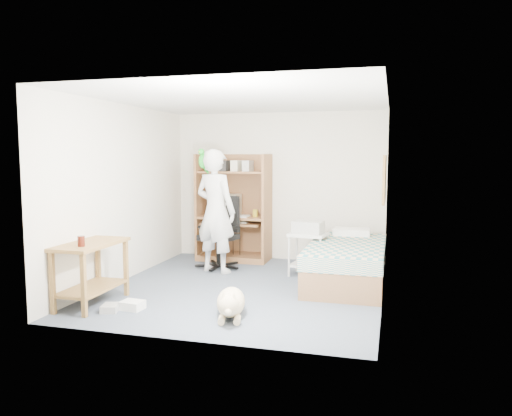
# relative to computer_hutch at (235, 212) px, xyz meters

# --- Properties ---
(floor) EXTENTS (4.00, 4.00, 0.00)m
(floor) POSITION_rel_computer_hutch_xyz_m (0.70, -1.74, -0.82)
(floor) COLOR #4C5767
(floor) RESTS_ON ground
(wall_back) EXTENTS (3.60, 0.02, 2.50)m
(wall_back) POSITION_rel_computer_hutch_xyz_m (0.70, 0.26, 0.43)
(wall_back) COLOR white
(wall_back) RESTS_ON floor
(wall_right) EXTENTS (0.02, 4.00, 2.50)m
(wall_right) POSITION_rel_computer_hutch_xyz_m (2.50, -1.74, 0.43)
(wall_right) COLOR white
(wall_right) RESTS_ON floor
(wall_left) EXTENTS (0.02, 4.00, 2.50)m
(wall_left) POSITION_rel_computer_hutch_xyz_m (-1.10, -1.74, 0.43)
(wall_left) COLOR white
(wall_left) RESTS_ON floor
(ceiling) EXTENTS (3.60, 4.00, 0.02)m
(ceiling) POSITION_rel_computer_hutch_xyz_m (0.70, -1.74, 1.68)
(ceiling) COLOR white
(ceiling) RESTS_ON wall_back
(computer_hutch) EXTENTS (1.20, 0.63, 1.80)m
(computer_hutch) POSITION_rel_computer_hutch_xyz_m (0.00, 0.00, 0.00)
(computer_hutch) COLOR brown
(computer_hutch) RESTS_ON floor
(bed) EXTENTS (1.02, 2.02, 0.66)m
(bed) POSITION_rel_computer_hutch_xyz_m (2.00, -1.12, -0.53)
(bed) COLOR brown
(bed) RESTS_ON floor
(side_desk) EXTENTS (0.50, 1.00, 0.75)m
(side_desk) POSITION_rel_computer_hutch_xyz_m (-0.85, -2.94, -0.33)
(side_desk) COLOR brown
(side_desk) RESTS_ON floor
(corkboard) EXTENTS (0.04, 0.94, 0.66)m
(corkboard) POSITION_rel_computer_hutch_xyz_m (2.47, -0.84, 0.63)
(corkboard) COLOR olive
(corkboard) RESTS_ON wall_right
(office_chair) EXTENTS (0.64, 0.65, 1.13)m
(office_chair) POSITION_rel_computer_hutch_xyz_m (-0.02, -0.66, -0.42)
(office_chair) COLOR black
(office_chair) RESTS_ON floor
(person) EXTENTS (0.79, 0.64, 1.87)m
(person) POSITION_rel_computer_hutch_xyz_m (0.01, -0.96, 0.12)
(person) COLOR silver
(person) RESTS_ON floor
(parrot) EXTENTS (0.14, 0.24, 0.38)m
(parrot) POSITION_rel_computer_hutch_xyz_m (-0.19, -0.95, 0.89)
(parrot) COLOR #159227
(parrot) RESTS_ON person
(dog) EXTENTS (0.47, 0.96, 0.37)m
(dog) POSITION_rel_computer_hutch_xyz_m (0.89, -2.93, -0.66)
(dog) COLOR beige
(dog) RESTS_ON floor
(printer_cart) EXTENTS (0.58, 0.49, 0.64)m
(printer_cart) POSITION_rel_computer_hutch_xyz_m (1.40, -0.82, -0.40)
(printer_cart) COLOR silver
(printer_cart) RESTS_ON floor
(printer) EXTENTS (0.46, 0.37, 0.18)m
(printer) POSITION_rel_computer_hutch_xyz_m (1.40, -0.82, -0.09)
(printer) COLOR #A5A5A1
(printer) RESTS_ON printer_cart
(crt_monitor) EXTENTS (0.38, 0.40, 0.35)m
(crt_monitor) POSITION_rel_computer_hutch_xyz_m (-0.11, 0.01, 0.12)
(crt_monitor) COLOR beige
(crt_monitor) RESTS_ON computer_hutch
(keyboard) EXTENTS (0.46, 0.21, 0.03)m
(keyboard) POSITION_rel_computer_hutch_xyz_m (0.04, -0.16, -0.15)
(keyboard) COLOR beige
(keyboard) RESTS_ON computer_hutch
(pencil_cup) EXTENTS (0.08, 0.08, 0.12)m
(pencil_cup) POSITION_rel_computer_hutch_xyz_m (0.39, -0.09, -0.00)
(pencil_cup) COLOR gold
(pencil_cup) RESTS_ON computer_hutch
(drink_glass) EXTENTS (0.08, 0.08, 0.12)m
(drink_glass) POSITION_rel_computer_hutch_xyz_m (-0.80, -3.19, -0.01)
(drink_glass) COLOR #43140A
(drink_glass) RESTS_ON side_desk
(floor_box_a) EXTENTS (0.27, 0.22, 0.10)m
(floor_box_a) POSITION_rel_computer_hutch_xyz_m (-0.29, -2.99, -0.77)
(floor_box_a) COLOR white
(floor_box_a) RESTS_ON floor
(floor_box_b) EXTENTS (0.23, 0.26, 0.08)m
(floor_box_b) POSITION_rel_computer_hutch_xyz_m (-0.49, -3.13, -0.78)
(floor_box_b) COLOR #A9A9A4
(floor_box_b) RESTS_ON floor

